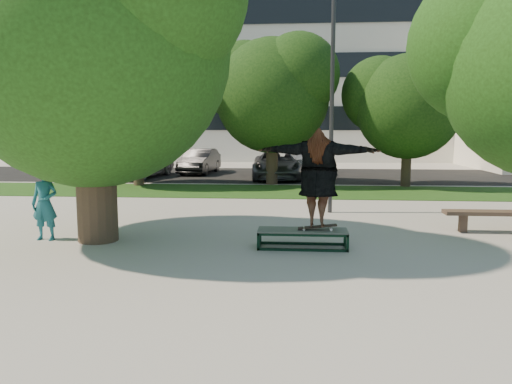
# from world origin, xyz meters

# --- Properties ---
(ground) EXTENTS (120.00, 120.00, 0.00)m
(ground) POSITION_xyz_m (0.00, 0.00, 0.00)
(ground) COLOR #9B958F
(ground) RESTS_ON ground
(grass_strip) EXTENTS (30.00, 4.00, 0.02)m
(grass_strip) POSITION_xyz_m (1.00, 9.50, 0.01)
(grass_strip) COLOR #164313
(grass_strip) RESTS_ON ground
(asphalt_strip) EXTENTS (40.00, 8.00, 0.01)m
(asphalt_strip) POSITION_xyz_m (0.00, 16.00, 0.01)
(asphalt_strip) COLOR black
(asphalt_strip) RESTS_ON ground
(tree_left) EXTENTS (6.96, 5.95, 7.12)m
(tree_left) POSITION_xyz_m (-4.29, 1.09, 4.42)
(tree_left) COLOR #38281E
(tree_left) RESTS_ON ground
(bg_tree_left) EXTENTS (5.28, 4.51, 5.77)m
(bg_tree_left) POSITION_xyz_m (-6.57, 11.07, 3.73)
(bg_tree_left) COLOR #38281E
(bg_tree_left) RESTS_ON ground
(bg_tree_mid) EXTENTS (5.76, 4.92, 6.24)m
(bg_tree_mid) POSITION_xyz_m (-1.08, 12.08, 4.02)
(bg_tree_mid) COLOR #38281E
(bg_tree_mid) RESTS_ON ground
(bg_tree_right) EXTENTS (5.04, 4.31, 5.43)m
(bg_tree_right) POSITION_xyz_m (4.43, 11.57, 3.49)
(bg_tree_right) COLOR #38281E
(bg_tree_right) RESTS_ON ground
(lamppost) EXTENTS (0.25, 0.15, 6.11)m
(lamppost) POSITION_xyz_m (1.00, 5.00, 3.15)
(lamppost) COLOR #2D2D30
(lamppost) RESTS_ON ground
(office_building) EXTENTS (30.00, 14.12, 16.00)m
(office_building) POSITION_xyz_m (-2.00, 31.98, 8.00)
(office_building) COLOR beige
(office_building) RESTS_ON ground
(grind_box) EXTENTS (1.80, 0.60, 0.38)m
(grind_box) POSITION_xyz_m (0.17, 0.70, 0.19)
(grind_box) COLOR black
(grind_box) RESTS_ON ground
(skater_rig) EXTENTS (2.49, 1.10, 2.04)m
(skater_rig) POSITION_xyz_m (0.46, 0.70, 1.43)
(skater_rig) COLOR white
(skater_rig) RESTS_ON grind_box
(bystander) EXTENTS (0.60, 0.41, 1.59)m
(bystander) POSITION_xyz_m (-5.36, 0.99, 0.79)
(bystander) COLOR #1B5D69
(bystander) RESTS_ON ground
(car_silver_a) EXTENTS (2.64, 5.07, 1.65)m
(car_silver_a) POSITION_xyz_m (-7.50, 14.31, 0.82)
(car_silver_a) COLOR silver
(car_silver_a) RESTS_ON asphalt_strip
(car_dark) EXTENTS (1.69, 4.03, 1.30)m
(car_dark) POSITION_xyz_m (-5.00, 16.50, 0.65)
(car_dark) COLOR black
(car_dark) RESTS_ON asphalt_strip
(car_grey) EXTENTS (2.43, 4.83, 1.31)m
(car_grey) POSITION_xyz_m (-0.88, 14.14, 0.66)
(car_grey) COLOR #5E5D63
(car_grey) RESTS_ON asphalt_strip
(car_silver_b) EXTENTS (2.29, 4.63, 1.30)m
(car_silver_b) POSITION_xyz_m (0.50, 15.60, 0.65)
(car_silver_b) COLOR #ABACB0
(car_silver_b) RESTS_ON asphalt_strip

